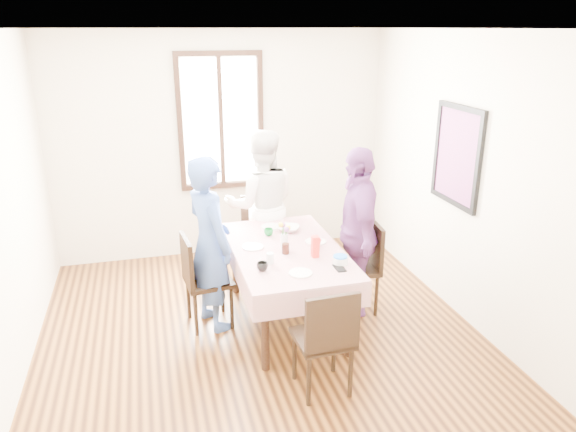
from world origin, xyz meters
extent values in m
plane|color=black|center=(0.00, 0.00, 0.00)|extent=(4.50, 4.50, 0.00)
plane|color=beige|center=(0.00, 2.25, 1.35)|extent=(4.00, 0.00, 4.00)
plane|color=beige|center=(2.00, 0.00, 1.35)|extent=(0.00, 4.50, 4.50)
cube|color=black|center=(0.00, 2.23, 1.65)|extent=(1.02, 0.06, 1.62)
cube|color=white|center=(0.00, 2.24, 1.65)|extent=(0.90, 0.02, 1.50)
cube|color=red|center=(1.98, 0.30, 1.55)|extent=(0.04, 0.76, 0.96)
cube|color=black|center=(0.30, 0.34, 0.38)|extent=(0.87, 1.56, 0.75)
cube|color=#60000E|center=(0.30, 0.34, 0.76)|extent=(0.99, 1.68, 0.01)
cube|color=black|center=(-0.42, 0.48, 0.46)|extent=(0.46, 0.46, 0.91)
cube|color=black|center=(1.03, 0.38, 0.46)|extent=(0.46, 0.46, 0.91)
cube|color=black|center=(0.30, 1.41, 0.46)|extent=(0.44, 0.44, 0.91)
cube|color=black|center=(0.30, -0.74, 0.46)|extent=(0.44, 0.44, 0.91)
imported|color=#39559A|center=(-0.40, 0.48, 0.83)|extent=(0.58, 0.70, 1.65)
imported|color=white|center=(0.30, 1.39, 0.84)|extent=(0.89, 0.73, 1.69)
imported|color=#733A7B|center=(1.01, 0.38, 0.84)|extent=(0.61, 1.05, 1.68)
imported|color=black|center=(-0.02, -0.08, 0.80)|extent=(0.12, 0.12, 0.08)
imported|color=red|center=(0.57, 0.27, 0.81)|extent=(0.14, 0.14, 0.09)
imported|color=#0C7226|center=(0.21, 0.70, 0.80)|extent=(0.12, 0.12, 0.07)
imported|color=white|center=(0.43, 0.76, 0.79)|extent=(0.29, 0.29, 0.05)
cube|color=red|center=(0.50, 0.08, 0.86)|extent=(0.06, 0.06, 0.20)
cylinder|color=white|center=(0.66, -0.12, 0.80)|extent=(0.13, 0.13, 0.07)
cylinder|color=black|center=(0.26, 0.23, 0.81)|extent=(0.07, 0.07, 0.10)
cylinder|color=silver|center=(0.08, 0.05, 0.81)|extent=(0.07, 0.07, 0.10)
cube|color=black|center=(0.62, -0.21, 0.77)|extent=(0.08, 0.16, 0.01)
cylinder|color=silver|center=(0.29, 0.36, 0.83)|extent=(0.07, 0.07, 0.13)
cylinder|color=white|center=(0.00, 0.44, 0.77)|extent=(0.20, 0.20, 0.01)
cylinder|color=white|center=(0.61, 0.41, 0.77)|extent=(0.20, 0.20, 0.01)
cylinder|color=white|center=(0.29, 0.92, 0.77)|extent=(0.20, 0.20, 0.01)
cylinder|color=white|center=(0.27, -0.22, 0.77)|extent=(0.20, 0.20, 0.01)
cylinder|color=blue|center=(0.66, -0.12, 0.83)|extent=(0.12, 0.12, 0.01)
camera|label=1|loc=(-0.89, -4.11, 2.71)|focal=33.42mm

